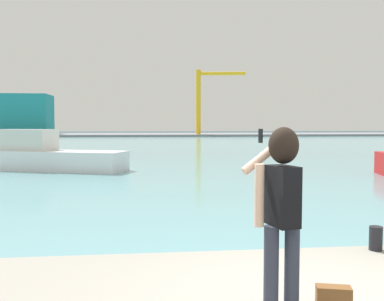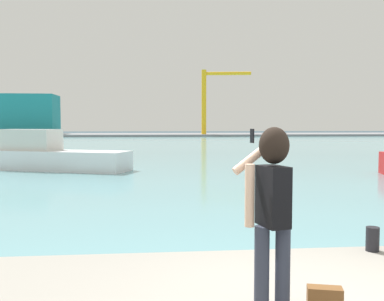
# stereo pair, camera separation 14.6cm
# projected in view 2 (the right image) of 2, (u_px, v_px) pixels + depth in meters

# --- Properties ---
(ground_plane) EXTENTS (220.00, 220.00, 0.00)m
(ground_plane) POSITION_uv_depth(u_px,v_px,m) (163.00, 144.00, 53.73)
(ground_plane) COLOR #334751
(harbor_water) EXTENTS (140.00, 100.00, 0.02)m
(harbor_water) POSITION_uv_depth(u_px,v_px,m) (163.00, 143.00, 55.71)
(harbor_water) COLOR #6BA8B2
(harbor_water) RESTS_ON ground_plane
(far_shore_dock) EXTENTS (140.00, 20.00, 0.44)m
(far_shore_dock) POSITION_uv_depth(u_px,v_px,m) (158.00, 135.00, 95.44)
(far_shore_dock) COLOR gray
(far_shore_dock) RESTS_ON ground_plane
(person_photographer) EXTENTS (0.53, 0.54, 1.74)m
(person_photographer) POSITION_uv_depth(u_px,v_px,m) (272.00, 200.00, 3.93)
(person_photographer) COLOR #2D3342
(person_photographer) RESTS_ON quay_promenade
(handbag) EXTENTS (0.35, 0.22, 0.24)m
(handbag) POSITION_uv_depth(u_px,v_px,m) (325.00, 300.00, 3.98)
(handbag) COLOR brown
(handbag) RESTS_ON quay_promenade
(harbor_bollard) EXTENTS (0.18, 0.18, 0.34)m
(harbor_bollard) POSITION_uv_depth(u_px,v_px,m) (373.00, 239.00, 5.92)
(harbor_bollard) COLOR black
(harbor_bollard) RESTS_ON quay_promenade
(boat_moored) EXTENTS (8.88, 5.07, 2.12)m
(boat_moored) POSITION_uv_depth(u_px,v_px,m) (44.00, 156.00, 22.30)
(boat_moored) COLOR white
(boat_moored) RESTS_ON harbor_water
(warehouse_left) EXTENTS (15.40, 8.49, 8.60)m
(warehouse_left) POSITION_uv_depth(u_px,v_px,m) (21.00, 114.00, 93.60)
(warehouse_left) COLOR teal
(warehouse_left) RESTS_ON far_shore_dock
(port_crane) EXTENTS (10.22, 2.36, 13.47)m
(port_crane) POSITION_uv_depth(u_px,v_px,m) (210.00, 95.00, 88.82)
(port_crane) COLOR yellow
(port_crane) RESTS_ON far_shore_dock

